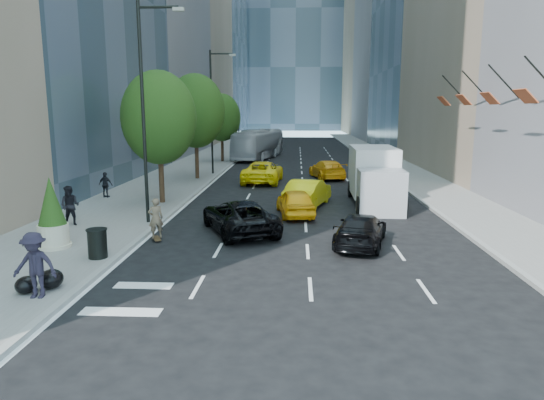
# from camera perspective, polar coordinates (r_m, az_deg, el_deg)

# --- Properties ---
(ground) EXTENTS (160.00, 160.00, 0.00)m
(ground) POSITION_cam_1_polar(r_m,az_deg,el_deg) (18.96, 1.17, -6.02)
(ground) COLOR black
(ground) RESTS_ON ground
(sidewalk_left) EXTENTS (6.00, 120.00, 0.15)m
(sidewalk_left) POSITION_cam_1_polar(r_m,az_deg,el_deg) (49.39, -8.26, 4.25)
(sidewalk_left) COLOR slate
(sidewalk_left) RESTS_ON ground
(sidewalk_right) EXTENTS (4.00, 120.00, 0.15)m
(sidewalk_right) POSITION_cam_1_polar(r_m,az_deg,el_deg) (49.37, 13.99, 4.05)
(sidewalk_right) COLOR slate
(sidewalk_right) RESTS_ON ground
(tower_right_far) EXTENTS (20.00, 24.00, 50.00)m
(tower_right_far) POSITION_cam_1_polar(r_m,az_deg,el_deg) (119.74, 14.04, 19.68)
(tower_right_far) COLOR #817259
(tower_right_far) RESTS_ON ground
(lamp_near) EXTENTS (2.13, 0.22, 10.00)m
(lamp_near) POSITION_cam_1_polar(r_m,az_deg,el_deg) (23.20, -14.57, 11.23)
(lamp_near) COLOR black
(lamp_near) RESTS_ON sidewalk_left
(lamp_far) EXTENTS (2.13, 0.22, 10.00)m
(lamp_far) POSITION_cam_1_polar(r_m,az_deg,el_deg) (40.74, -6.90, 11.06)
(lamp_far) COLOR black
(lamp_far) RESTS_ON sidewalk_left
(tree_near) EXTENTS (4.20, 4.20, 7.46)m
(tree_near) POSITION_cam_1_polar(r_m,az_deg,el_deg) (28.25, -13.16, 9.40)
(tree_near) COLOR #2F2012
(tree_near) RESTS_ON sidewalk_left
(tree_mid) EXTENTS (4.50, 4.50, 7.99)m
(tree_mid) POSITION_cam_1_polar(r_m,az_deg,el_deg) (37.96, -8.99, 10.30)
(tree_mid) COLOR #2F2012
(tree_mid) RESTS_ON sidewalk_left
(tree_far) EXTENTS (3.90, 3.90, 6.92)m
(tree_far) POSITION_cam_1_polar(r_m,az_deg,el_deg) (50.76, -5.93, 9.62)
(tree_far) COLOR #2F2012
(tree_far) RESTS_ON sidewalk_left
(traffic_signal) EXTENTS (2.48, 0.53, 5.20)m
(traffic_signal) POSITION_cam_1_polar(r_m,az_deg,el_deg) (58.59, -3.93, 9.39)
(traffic_signal) COLOR black
(traffic_signal) RESTS_ON sidewalk_left
(facade_flags) EXTENTS (1.85, 13.30, 2.05)m
(facade_flags) POSITION_cam_1_polar(r_m,az_deg,el_deg) (29.93, 23.11, 11.22)
(facade_flags) COLOR black
(facade_flags) RESTS_ON ground
(skateboarder) EXTENTS (0.73, 0.63, 1.70)m
(skateboarder) POSITION_cam_1_polar(r_m,az_deg,el_deg) (20.77, -13.50, -2.41)
(skateboarder) COLOR brown
(skateboarder) RESTS_ON ground
(black_sedan_lincoln) EXTENTS (4.33, 5.80, 1.46)m
(black_sedan_lincoln) POSITION_cam_1_polar(r_m,az_deg,el_deg) (21.65, -3.89, -1.94)
(black_sedan_lincoln) COLOR black
(black_sedan_lincoln) RESTS_ON ground
(black_sedan_mercedes) EXTENTS (2.85, 4.76, 1.29)m
(black_sedan_mercedes) POSITION_cam_1_polar(r_m,az_deg,el_deg) (19.92, 10.41, -3.46)
(black_sedan_mercedes) COLOR black
(black_sedan_mercedes) RESTS_ON ground
(taxi_a) EXTENTS (2.25, 4.34, 1.41)m
(taxi_a) POSITION_cam_1_polar(r_m,az_deg,el_deg) (25.11, 2.78, -0.25)
(taxi_a) COLOR #FFB10D
(taxi_a) RESTS_ON ground
(taxi_b) EXTENTS (2.94, 5.03, 1.57)m
(taxi_b) POSITION_cam_1_polar(r_m,az_deg,el_deg) (27.56, 4.25, 0.87)
(taxi_b) COLOR #D6C40B
(taxi_b) RESTS_ON ground
(taxi_c) EXTENTS (3.02, 5.94, 1.61)m
(taxi_c) POSITION_cam_1_polar(r_m,az_deg,el_deg) (36.54, -1.09, 3.32)
(taxi_c) COLOR yellow
(taxi_c) RESTS_ON ground
(taxi_d) EXTENTS (3.06, 5.33, 1.46)m
(taxi_d) POSITION_cam_1_polar(r_m,az_deg,el_deg) (39.02, 6.51, 3.60)
(taxi_d) COLOR #EE9F0C
(taxi_d) RESTS_ON ground
(city_bus) EXTENTS (5.11, 12.04, 3.27)m
(city_bus) POSITION_cam_1_polar(r_m,az_deg,el_deg) (54.45, -1.57, 6.58)
(city_bus) COLOR #B6B7BC
(city_bus) RESTS_ON ground
(box_truck) EXTENTS (2.65, 6.90, 3.27)m
(box_truck) POSITION_cam_1_polar(r_m,az_deg,el_deg) (28.30, 11.99, 2.72)
(box_truck) COLOR silver
(box_truck) RESTS_ON ground
(pedestrian_a) EXTENTS (0.90, 0.70, 1.83)m
(pedestrian_a) POSITION_cam_1_polar(r_m,az_deg,el_deg) (24.15, -22.67, -0.62)
(pedestrian_a) COLOR black
(pedestrian_a) RESTS_ON sidewalk_left
(pedestrian_b) EXTENTS (0.97, 0.55, 1.56)m
(pedestrian_b) POSITION_cam_1_polar(r_m,az_deg,el_deg) (31.13, -18.98, 1.71)
(pedestrian_b) COLOR black
(pedestrian_b) RESTS_ON sidewalk_left
(pedestrian_c) EXTENTS (1.24, 0.71, 1.91)m
(pedestrian_c) POSITION_cam_1_polar(r_m,az_deg,el_deg) (15.29, -26.13, -6.90)
(pedestrian_c) COLOR black
(pedestrian_c) RESTS_ON sidewalk_left
(trash_can) EXTENTS (0.68, 0.68, 1.02)m
(trash_can) POSITION_cam_1_polar(r_m,az_deg,el_deg) (18.59, -19.85, -4.89)
(trash_can) COLOR black
(trash_can) RESTS_ON sidewalk_left
(planter_shrub) EXTENTS (1.15, 1.15, 2.76)m
(planter_shrub) POSITION_cam_1_polar(r_m,az_deg,el_deg) (20.42, -24.48, -1.54)
(planter_shrub) COLOR beige
(planter_shrub) RESTS_ON sidewalk_left
(garbage_bags) EXTENTS (1.18, 1.14, 0.58)m
(garbage_bags) POSITION_cam_1_polar(r_m,az_deg,el_deg) (16.02, -25.51, -8.63)
(garbage_bags) COLOR black
(garbage_bags) RESTS_ON sidewalk_left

